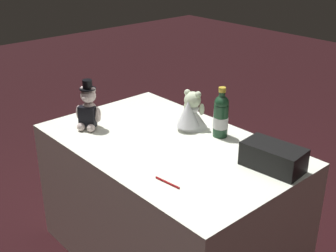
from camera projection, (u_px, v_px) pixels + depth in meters
reception_table at (168, 202)px, 2.56m from camera, size 1.42×0.89×0.77m
teddy_bear_groom at (89, 110)px, 2.54m from camera, size 0.14×0.14×0.29m
teddy_bear_bride at (191, 113)px, 2.55m from camera, size 0.19×0.23×0.23m
champagne_bottle at (221, 116)px, 2.44m from camera, size 0.08×0.08×0.29m
signing_pen at (167, 182)px, 2.02m from camera, size 0.15×0.03×0.01m
gift_case_black at (273, 157)px, 2.13m from camera, size 0.31×0.19×0.12m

